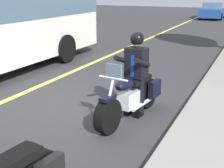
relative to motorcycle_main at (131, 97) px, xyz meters
The scene contains 5 objects.
ground_plane 1.14m from the motorcycle_main, 89.13° to the right, with size 80.00×80.00×0.00m, color #333335.
lane_center_stripe 3.08m from the motorcycle_main, 89.70° to the right, with size 60.00×0.16×0.01m, color #E5DB4C.
motorcycle_main is the anchor object (origin of this frame).
rider_main 0.61m from the motorcycle_main, behind, with size 0.67×0.61×1.74m.
car_dark 23.62m from the motorcycle_main, behind, with size 4.60×1.92×1.40m.
Camera 1 is at (5.50, 3.21, 2.55)m, focal length 49.74 mm.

